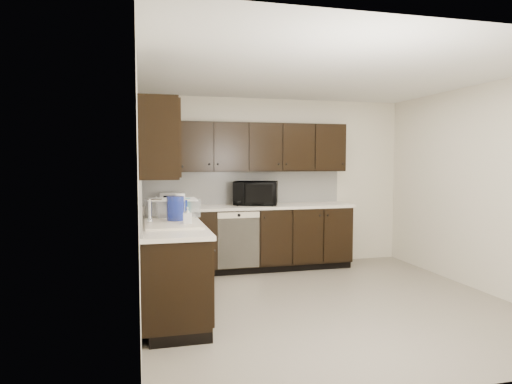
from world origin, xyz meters
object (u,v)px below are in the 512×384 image
at_px(microwave, 256,193).
at_px(storage_bin, 172,208).
at_px(sink, 173,230).
at_px(blue_pitcher, 176,209).
at_px(toaster_oven, 172,200).

xyz_separation_m(microwave, storage_bin, (-1.26, -1.14, -0.07)).
height_order(sink, microwave, microwave).
bearing_deg(microwave, sink, -107.18).
bearing_deg(microwave, storage_bin, -118.36).
bearing_deg(storage_bin, microwave, 42.07).
height_order(microwave, blue_pitcher, microwave).
bearing_deg(sink, toaster_oven, 86.12).
height_order(sink, toaster_oven, sink).
distance_m(toaster_oven, blue_pitcher, 1.58).
bearing_deg(sink, storage_bin, 86.10).
relative_size(sink, microwave, 1.33).
bearing_deg(blue_pitcher, toaster_oven, 107.07).
relative_size(sink, blue_pitcher, 3.04).
bearing_deg(blue_pitcher, sink, -85.45).
relative_size(toaster_oven, storage_bin, 0.62).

